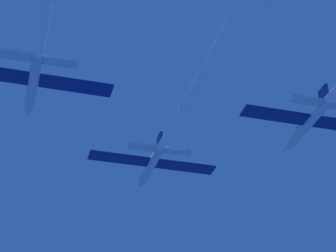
% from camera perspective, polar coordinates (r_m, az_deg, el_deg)
% --- Properties ---
extents(jet_lead, '(17.27, 40.65, 2.86)m').
position_cam_1_polar(jet_lead, '(82.72, 0.18, -0.37)').
color(jet_lead, silver).
extents(jet_left_wing, '(17.27, 46.63, 2.86)m').
position_cam_1_polar(jet_left_wing, '(65.11, -10.36, 9.48)').
color(jet_left_wing, silver).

